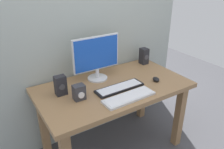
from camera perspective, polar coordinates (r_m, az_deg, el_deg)
name	(u,v)px	position (r m, az deg, el deg)	size (l,w,h in m)	color
ground_plane	(113,148)	(2.57, 0.34, -18.14)	(6.00, 6.00, 0.00)	#4C4C51
wall_back	(89,0)	(2.25, -5.83, 18.40)	(2.23, 0.04, 3.00)	#9EA8A3
desk	(114,96)	(2.17, 0.39, -5.55)	(1.43, 0.79, 0.77)	#936D47
monitor	(96,57)	(2.16, -3.98, 4.53)	(0.49, 0.20, 0.43)	silver
keyboard_primary	(120,88)	(2.05, 1.95, -3.39)	(0.47, 0.15, 0.02)	black
keyboard_secondary	(129,97)	(1.91, 4.36, -5.80)	(0.48, 0.16, 0.02)	silver
mouse	(156,79)	(2.23, 11.16, -1.21)	(0.06, 0.08, 0.04)	black
speaker_right	(144,56)	(2.60, 8.14, 4.68)	(0.08, 0.09, 0.18)	#232328
speaker_left	(61,85)	(1.98, -12.99, -2.72)	(0.10, 0.08, 0.18)	#232328
audio_controller	(79,92)	(1.89, -8.39, -4.52)	(0.10, 0.09, 0.13)	#333338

